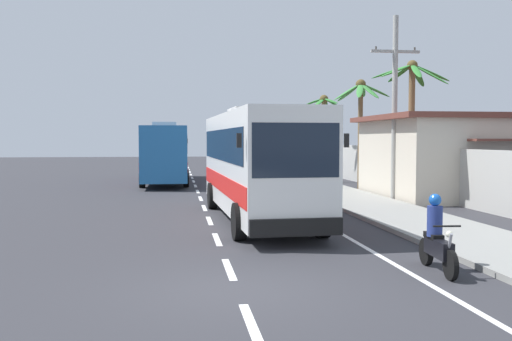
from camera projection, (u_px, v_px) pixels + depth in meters
The scene contains 12 objects.
ground_plane at pixel (237, 289), 10.41m from camera, with size 160.00×160.00×0.00m, color #303035.
sidewalk_kerb at pixel (388, 211), 21.25m from camera, with size 3.20×90.00×0.14m, color gray.
lane_markings at pixel (252, 201), 25.25m from camera, with size 3.84×71.00×0.01m.
boundary_wall at pixel (435, 174), 25.67m from camera, with size 0.24×60.00×2.37m, color #B2B2AD.
coach_bus_foreground at pixel (256, 161), 19.35m from camera, with size 3.16×11.21×3.92m.
coach_bus_far_lane at pixel (165, 152), 35.85m from camera, with size 3.02×12.47×3.79m.
motorcycle_beside_bus at pixel (437, 240), 11.77m from camera, with size 0.56×1.96×1.63m.
motorcycle_trailing at pixel (270, 182), 27.87m from camera, with size 0.56×1.96×1.53m.
utility_pole_mid at pixel (395, 105), 25.02m from camera, with size 2.25×0.24×8.24m.
palm_nearest at pixel (360, 108), 30.79m from camera, with size 3.21×3.15×6.06m.
palm_second at pixel (324, 123), 36.23m from camera, with size 2.36×2.60×5.63m.
palm_third at pixel (412, 98), 29.33m from camera, with size 4.07×4.08×6.89m.
Camera 1 is at (-1.09, -10.22, 2.78)m, focal length 39.45 mm.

